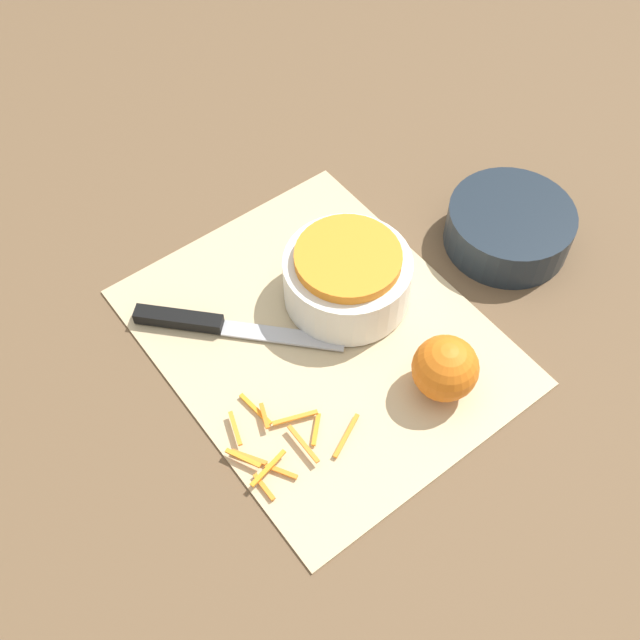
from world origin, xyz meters
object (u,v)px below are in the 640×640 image
(knife, at_px, (202,323))
(bowl_dark, at_px, (509,227))
(orange_left, at_px, (445,368))
(bowl_speckled, at_px, (347,276))

(knife, bearing_deg, bowl_dark, 28.89)
(knife, bearing_deg, orange_left, -7.47)
(bowl_dark, xyz_separation_m, orange_left, (0.11, -0.22, 0.02))
(bowl_dark, relative_size, orange_left, 2.16)
(bowl_speckled, bearing_deg, bowl_dark, 76.41)
(bowl_speckled, height_order, knife, bowl_speckled)
(bowl_speckled, height_order, bowl_dark, bowl_speckled)
(bowl_dark, bearing_deg, bowl_speckled, -103.59)
(bowl_speckled, relative_size, knife, 0.77)
(bowl_speckled, distance_m, bowl_dark, 0.23)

